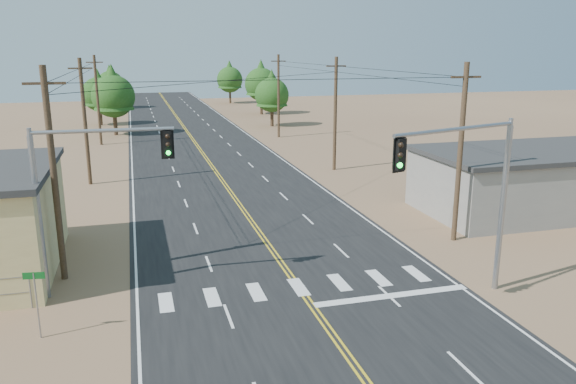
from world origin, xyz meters
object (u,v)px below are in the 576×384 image
object	(u,v)px
building_right	(535,181)
signal_mast_right	(475,181)
signal_mast_left	(78,184)
street_sign	(36,294)

from	to	relation	value
building_right	signal_mast_right	size ratio (longest dim) A/B	1.92
signal_mast_right	building_right	bearing A→B (deg)	24.80
signal_mast_left	street_sign	xyz separation A→B (m)	(-1.47, -3.74, -3.28)
signal_mast_left	building_right	bearing A→B (deg)	14.33
building_right	street_sign	size ratio (longest dim) A/B	5.61
signal_mast_left	street_sign	world-z (taller)	signal_mast_left
signal_mast_right	street_sign	distance (m)	17.94
building_right	signal_mast_right	bearing A→B (deg)	-137.83
signal_mast_right	street_sign	xyz separation A→B (m)	(-17.54, 1.27, -3.52)
signal_mast_left	signal_mast_right	world-z (taller)	signal_mast_right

